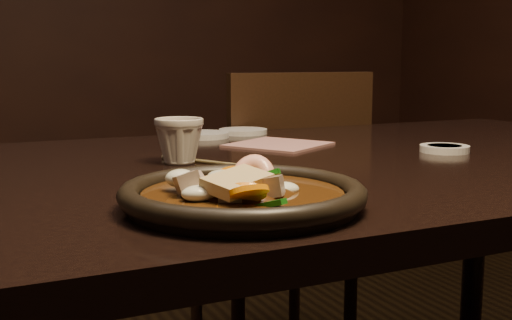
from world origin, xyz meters
name	(u,v)px	position (x,y,z in m)	size (l,w,h in m)	color
table	(327,200)	(0.00, 0.00, 0.67)	(1.60, 0.90, 0.75)	black
chair	(281,219)	(0.21, 0.59, 0.48)	(0.43, 0.43, 0.89)	black
plate	(243,196)	(-0.29, -0.29, 0.76)	(0.29, 0.29, 0.03)	black
stirfry	(240,191)	(-0.30, -0.29, 0.77)	(0.15, 0.17, 0.06)	#3A1F0A
soy_dish	(445,149)	(0.23, -0.04, 0.76)	(0.09, 0.09, 0.01)	silver
saucer_left	(202,135)	(-0.10, 0.37, 0.76)	(0.12, 0.12, 0.01)	silver
saucer_right	(243,131)	(0.01, 0.39, 0.76)	(0.11, 0.11, 0.01)	silver
tea_cup	(179,139)	(-0.26, 0.05, 0.79)	(0.08, 0.07, 0.08)	beige
chopsticks	(212,162)	(-0.21, 0.02, 0.75)	(0.12, 0.19, 0.01)	tan
napkin	(278,145)	(-0.01, 0.17, 0.75)	(0.17, 0.17, 0.00)	#A16963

